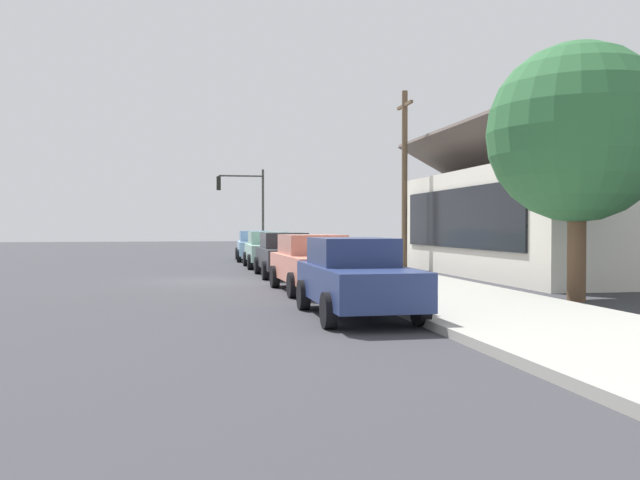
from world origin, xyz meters
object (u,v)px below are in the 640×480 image
Objects in this scene: car_skyblue at (254,245)px; car_coral at (314,262)px; car_charcoal at (285,254)px; traffic_light_main at (245,198)px; fire_hydrant_red at (341,267)px; car_navy at (356,276)px; utility_pole_wooden at (405,176)px; shade_tree at (577,133)px; car_seafoam at (268,249)px.

car_coral is (17.21, 0.07, 0.00)m from car_skyblue.
car_skyblue and car_charcoal have the same top height.
traffic_light_main is 7.32× the size of fire_hydrant_red.
fire_hydrant_red is (-2.79, 1.42, -0.32)m from car_coral.
car_navy is 15.14m from utility_pole_wooden.
shade_tree reaches higher than traffic_light_main.
car_skyblue is 11.38m from car_charcoal.
car_charcoal is at bearing 179.58° from car_navy.
car_coral is 5.31m from car_navy.
car_seafoam is at bearing -158.53° from shade_tree.
car_charcoal is 3.38m from fire_hydrant_red.
car_charcoal and car_navy have the same top height.
car_charcoal and car_coral have the same top height.
car_seafoam is at bearing 3.00° from car_skyblue.
car_charcoal is at bearing 2.69° from car_skyblue.
utility_pole_wooden is (2.72, 5.43, 3.11)m from car_seafoam.
car_skyblue is 22.52m from car_navy.
car_navy is (5.31, -0.14, -0.00)m from car_coral.
car_coral is at bearing 0.59° from car_charcoal.
car_navy is 6.28× the size of fire_hydrant_red.
shade_tree is 8.60m from fire_hydrant_red.
car_seafoam is 8.48m from fire_hydrant_red.
car_navy is at bearing -10.84° from fire_hydrant_red.
traffic_light_main reaches higher than car_seafoam.
utility_pole_wooden reaches higher than car_skyblue.
car_coral is 3.14m from fire_hydrant_red.
fire_hydrant_red is at bearing 5.18° from traffic_light_main.
traffic_light_main reaches higher than car_coral.
car_seafoam is 10.32m from traffic_light_main.
utility_pole_wooden reaches higher than car_navy.
utility_pole_wooden is at bearing 158.19° from car_navy.
fire_hydrant_red is (3.04, 1.43, -0.32)m from car_charcoal.
traffic_light_main is at bearing -175.09° from car_skyblue.
utility_pole_wooden is at bearing 144.65° from fire_hydrant_red.
car_seafoam is 0.92× the size of car_coral.
fire_hydrant_red is at bearing -145.72° from shade_tree.
car_coral is 6.74× the size of fire_hydrant_red.
car_charcoal is 0.92× the size of traffic_light_main.
car_navy reaches higher than fire_hydrant_red.
car_charcoal is 5.83m from car_coral.
car_navy is at bearing -0.19° from car_charcoal.
utility_pole_wooden is at bearing 64.07° from car_seafoam.
car_navy is (11.14, -0.12, -0.00)m from car_charcoal.
car_coral is 21.28m from traffic_light_main.
car_skyblue is 4.73m from traffic_light_main.
traffic_light_main is 18.64m from fire_hydrant_red.
car_coral is at bearing -32.72° from utility_pole_wooden.
car_coral reaches higher than fire_hydrant_red.
traffic_light_main is 0.69× the size of utility_pole_wooden.
car_coral is at bearing -26.92° from fire_hydrant_red.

